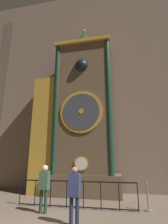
# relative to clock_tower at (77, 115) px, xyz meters

# --- Properties ---
(cathedral_back_wall) EXTENTS (24.00, 0.32, 14.40)m
(cathedral_back_wall) POSITION_rel_clock_tower_xyz_m (0.25, 1.23, 2.86)
(cathedral_back_wall) COLOR #7A6656
(cathedral_back_wall) RESTS_ON ground_plane
(clock_tower) EXTENTS (4.96, 1.83, 10.22)m
(clock_tower) POSITION_rel_clock_tower_xyz_m (0.00, 0.00, 0.00)
(clock_tower) COLOR brown
(clock_tower) RESTS_ON ground_plane
(railing_fence) EXTENTS (4.79, 0.05, 1.01)m
(railing_fence) POSITION_rel_clock_tower_xyz_m (0.59, -2.41, -3.77)
(railing_fence) COLOR black
(railing_fence) RESTS_ON ground_plane
(visitor_near) EXTENTS (0.35, 0.23, 1.62)m
(visitor_near) POSITION_rel_clock_tower_xyz_m (-0.35, -3.25, -3.34)
(visitor_near) COLOR #213427
(visitor_near) RESTS_ON ground_plane
(visitor_far) EXTENTS (0.35, 0.24, 1.61)m
(visitor_far) POSITION_rel_clock_tower_xyz_m (1.04, -4.16, -3.37)
(visitor_far) COLOR #1B213A
(visitor_far) RESTS_ON ground_plane
(stanchion_post) EXTENTS (0.28, 0.28, 1.00)m
(stanchion_post) POSITION_rel_clock_tower_xyz_m (3.34, -2.17, -4.01)
(stanchion_post) COLOR gray
(stanchion_post) RESTS_ON ground_plane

